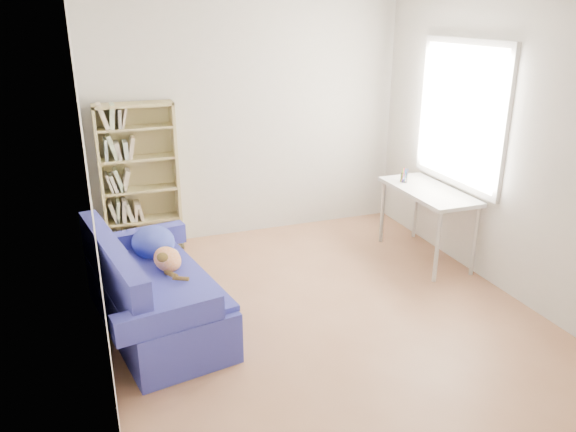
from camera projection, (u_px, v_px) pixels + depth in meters
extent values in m
plane|color=#986444|center=(319.00, 310.00, 4.89)|extent=(4.00, 4.00, 0.00)
cube|color=silver|center=(250.00, 121.00, 6.20)|extent=(3.50, 0.04, 2.60)
cube|color=silver|center=(489.00, 268.00, 2.68)|extent=(3.50, 0.04, 2.60)
cube|color=silver|center=(90.00, 188.00, 3.87)|extent=(0.04, 4.00, 2.60)
cube|color=silver|center=(502.00, 148.00, 5.01)|extent=(0.04, 4.00, 2.60)
cube|color=white|center=(463.00, 114.00, 5.46)|extent=(0.01, 1.20, 1.30)
cube|color=navy|center=(157.00, 304.00, 4.57)|extent=(1.04, 1.73, 0.40)
cube|color=navy|center=(112.00, 266.00, 4.33)|extent=(0.43, 1.62, 0.40)
cube|color=navy|center=(143.00, 239.00, 5.12)|extent=(0.78, 0.28, 0.18)
cube|color=navy|center=(169.00, 317.00, 3.82)|extent=(0.78, 0.28, 0.18)
cube|color=navy|center=(158.00, 280.00, 4.50)|extent=(1.00, 1.60, 0.04)
ellipsoid|color=#313EA0|center=(153.00, 242.00, 4.91)|extent=(0.37, 0.41, 0.28)
ellipsoid|color=#B54814|center=(167.00, 259.00, 4.63)|extent=(0.24, 0.41, 0.16)
ellipsoid|color=silver|center=(172.00, 255.00, 4.75)|extent=(0.14, 0.18, 0.10)
ellipsoid|color=#3C2C10|center=(164.00, 258.00, 4.56)|extent=(0.14, 0.20, 0.08)
sphere|color=#B54814|center=(164.00, 242.00, 4.87)|extent=(0.14, 0.14, 0.14)
cone|color=#B54814|center=(161.00, 234.00, 4.87)|extent=(0.06, 0.06, 0.07)
cone|color=#B54814|center=(162.00, 237.00, 4.81)|extent=(0.06, 0.06, 0.07)
cylinder|color=#3CD129|center=(165.00, 247.00, 4.81)|extent=(0.11, 0.04, 0.11)
cylinder|color=#3C2C10|center=(170.00, 274.00, 4.43)|extent=(0.10, 0.16, 0.05)
cube|color=tan|center=(101.00, 183.00, 5.72)|extent=(0.03, 0.25, 1.59)
cube|color=tan|center=(176.00, 176.00, 5.97)|extent=(0.03, 0.25, 1.59)
cube|color=tan|center=(133.00, 105.00, 5.57)|extent=(0.79, 0.25, 0.03)
cube|color=tan|center=(146.00, 248.00, 6.11)|extent=(0.79, 0.25, 0.03)
cube|color=tan|center=(139.00, 177.00, 5.94)|extent=(0.79, 0.02, 1.59)
cube|color=silver|center=(429.00, 191.00, 5.68)|extent=(0.53, 1.15, 0.04)
cylinder|color=silver|center=(416.00, 207.00, 6.34)|extent=(0.04, 0.04, 0.71)
cylinder|color=silver|center=(475.00, 241.00, 5.42)|extent=(0.04, 0.04, 0.71)
cylinder|color=silver|center=(382.00, 212.00, 6.20)|extent=(0.04, 0.04, 0.71)
cylinder|color=silver|center=(437.00, 247.00, 5.28)|extent=(0.04, 0.04, 0.71)
cylinder|color=white|center=(404.00, 178.00, 5.90)|extent=(0.08, 0.08, 0.09)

